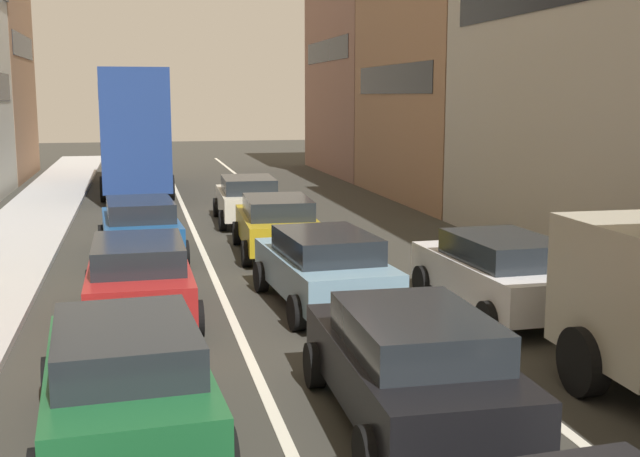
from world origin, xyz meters
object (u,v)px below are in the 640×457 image
Objects in this scene: sedan_left_lane_fourth at (140,226)px; bus_mid_queue_primary at (135,125)px; hatchback_centre_lane_third at (324,266)px; sedan_centre_lane_fifth at (248,198)px; sedan_right_lane_behind_truck at (499,271)px; sedan_left_lane_third at (139,276)px; sedan_centre_lane_second at (411,363)px; wagon_left_lane_second at (126,377)px; coupe_centre_lane_fourth at (277,224)px.

bus_mid_queue_primary is (-0.06, 14.38, 2.03)m from sedan_left_lane_fourth.
sedan_centre_lane_fifth is at bearing -3.51° from hatchback_centre_lane_third.
sedan_left_lane_fourth is at bearing 41.39° from sedan_right_lane_behind_truck.
sedan_left_lane_fourth is at bearing -1.06° from sedan_left_lane_third.
sedan_right_lane_behind_truck is at bearing -162.97° from sedan_centre_lane_fifth.
hatchback_centre_lane_third and sedan_left_lane_third have the same top height.
sedan_centre_lane_second is 0.99× the size of sedan_centre_lane_fifth.
wagon_left_lane_second and sedan_centre_lane_fifth have the same top height.
bus_mid_queue_primary is (-3.48, 9.45, 2.03)m from sedan_centre_lane_fifth.
sedan_centre_lane_second is 3.45m from wagon_left_lane_second.
coupe_centre_lane_fourth is at bearing -177.58° from sedan_centre_lane_fifth.
sedan_centre_lane_fifth is 12.22m from sedan_right_lane_behind_truck.
hatchback_centre_lane_third is 10.64m from sedan_centre_lane_fifth.
sedan_centre_lane_second is 0.98× the size of wagon_left_lane_second.
sedan_left_lane_fourth is (0.06, 5.79, 0.00)m from sedan_left_lane_third.
sedan_centre_lane_second and wagon_left_lane_second have the same top height.
sedan_left_lane_third is 11.26m from sedan_centre_lane_fifth.
sedan_centre_lane_fifth is at bearing 12.67° from sedan_right_lane_behind_truck.
hatchback_centre_lane_third is 1.02× the size of sedan_left_lane_third.
wagon_left_lane_second is at bearing 142.64° from hatchback_centre_lane_third.
sedan_centre_lane_second is 1.01× the size of sedan_left_lane_third.
sedan_centre_lane_fifth is at bearing -16.29° from wagon_left_lane_second.
coupe_centre_lane_fourth is 1.00× the size of sedan_left_lane_fourth.
hatchback_centre_lane_third is at bearing 67.33° from sedan_right_lane_behind_truck.
coupe_centre_lane_fourth is (3.68, 10.87, 0.00)m from wagon_left_lane_second.
bus_mid_queue_primary is at bearing -0.43° from sedan_left_lane_third.
bus_mid_queue_primary reaches higher than sedan_right_lane_behind_truck.
sedan_left_lane_third is 0.99× the size of sedan_centre_lane_fifth.
sedan_left_lane_third is at bearing 164.15° from sedan_centre_lane_fifth.
sedan_left_lane_third is at bearing 30.98° from sedan_centre_lane_second.
bus_mid_queue_primary reaches higher than sedan_centre_lane_fifth.
bus_mid_queue_primary is at bearing -2.81° from sedan_left_lane_fourth.
coupe_centre_lane_fourth is at bearing -33.21° from sedan_left_lane_third.
sedan_left_lane_third is (-3.26, 5.69, 0.00)m from sedan_centre_lane_second.
coupe_centre_lane_fourth is at bearing -3.69° from hatchback_centre_lane_third.
bus_mid_queue_primary is (-3.50, 20.09, 2.03)m from hatchback_centre_lane_third.
wagon_left_lane_second is 0.42× the size of bus_mid_queue_primary.
coupe_centre_lane_fourth is at bearing -98.73° from sedan_left_lane_fourth.
bus_mid_queue_primary is at bearing 8.36° from sedan_centre_lane_second.
sedan_centre_lane_second and sedan_left_lane_fourth have the same top height.
wagon_left_lane_second is at bearing 86.75° from sedan_centre_lane_second.
coupe_centre_lane_fourth is at bearing -167.14° from bus_mid_queue_primary.
wagon_left_lane_second is 1.00× the size of sedan_left_lane_fourth.
sedan_left_lane_fourth is (0.24, 11.21, 0.00)m from wagon_left_lane_second.
coupe_centre_lane_fourth is (3.51, 5.44, 0.00)m from sedan_left_lane_third.
sedan_left_lane_fourth is 1.01× the size of sedan_centre_lane_fifth.
bus_mid_queue_primary reaches higher than wagon_left_lane_second.
sedan_centre_lane_second is 11.14m from coupe_centre_lane_fourth.
wagon_left_lane_second is 1.00× the size of hatchback_centre_lane_third.
sedan_centre_lane_fifth and sedan_right_lane_behind_truck have the same top height.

